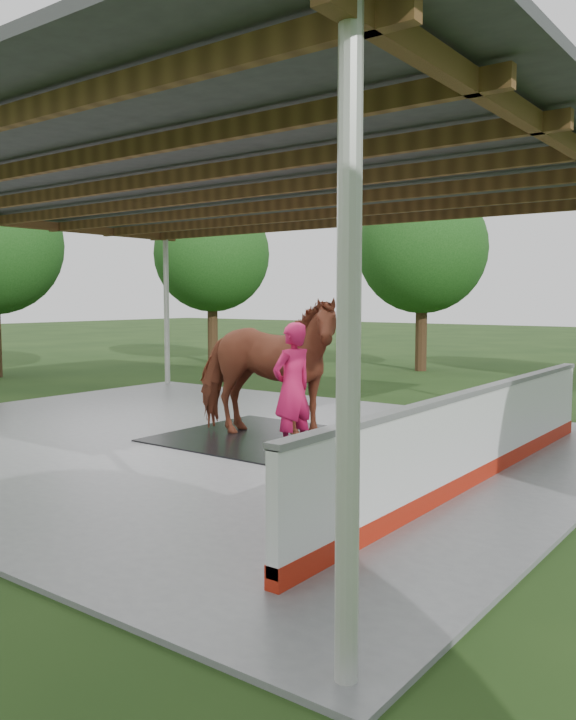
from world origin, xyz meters
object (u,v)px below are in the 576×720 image
Objects in this scene: dasher_board at (476,438)px; wash_bucket at (290,453)px; handler at (292,388)px; horse at (265,368)px.

wash_bucket is at bearing -164.71° from dasher_board.
dasher_board is 2.77m from handler.
wash_bucket is (0.42, -0.62, -0.78)m from handler.
handler reaches higher than dasher_board.
horse is 1.15m from handler.
dasher_board is 3.05× the size of horse.
horse is at bearing 139.23° from wash_bucket.
horse reaches higher than dasher_board.
handler is 5.35× the size of wash_bucket.
wash_bucket is (-2.32, -0.64, -0.38)m from dasher_board.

